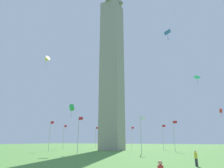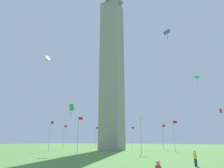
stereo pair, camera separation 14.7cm
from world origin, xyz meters
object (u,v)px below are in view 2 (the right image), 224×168
object	(u,v)px
person_yellow_shirt	(195,158)
kite_green_box	(72,107)
obelisk_monument	(112,61)
flagpole_s	(64,136)
flagpole_n	(174,134)
kite_blue_diamond	(167,32)
flagpole_se	(96,136)
flagpole_ne	(163,136)
flagpole_w	(78,133)
kite_red_box	(221,111)
flagpole_e	(132,136)
kite_cyan_diamond	(197,77)
flagpole_sw	(50,134)
kite_yellow_delta	(46,59)
flagpole_nw	(141,133)

from	to	relation	value
person_yellow_shirt	kite_green_box	size ratio (longest dim) A/B	0.58
obelisk_monument	flagpole_s	world-z (taller)	obelisk_monument
flagpole_n	kite_blue_diamond	world-z (taller)	kite_blue_diamond
flagpole_se	person_yellow_shirt	distance (m)	56.32
flagpole_se	person_yellow_shirt	size ratio (longest dim) A/B	4.75
flagpole_ne	flagpole_w	size ratio (longest dim) A/B	1.00
person_yellow_shirt	kite_blue_diamond	distance (m)	17.17
flagpole_n	kite_red_box	bearing A→B (deg)	-11.68
person_yellow_shirt	flagpole_e	bearing A→B (deg)	-30.37
flagpole_w	kite_cyan_diamond	world-z (taller)	kite_cyan_diamond
flagpole_sw	kite_yellow_delta	world-z (taller)	kite_yellow_delta
flagpole_n	flagpole_se	bearing A→B (deg)	157.50
kite_cyan_diamond	obelisk_monument	bearing A→B (deg)	164.16
flagpole_sw	person_yellow_shirt	world-z (taller)	flagpole_sw
flagpole_ne	person_yellow_shirt	world-z (taller)	flagpole_ne
flagpole_n	flagpole_se	size ratio (longest dim) A/B	1.00
flagpole_ne	flagpole_e	world-z (taller)	same
flagpole_ne	flagpole_nw	bearing A→B (deg)	-90.00
flagpole_s	flagpole_nw	world-z (taller)	same
flagpole_s	person_yellow_shirt	size ratio (longest dim) A/B	4.75
kite_yellow_delta	obelisk_monument	bearing A→B (deg)	62.59
flagpole_ne	flagpole_s	size ratio (longest dim) A/B	1.00
flagpole_e	flagpole_s	size ratio (longest dim) A/B	1.00
flagpole_se	kite_blue_diamond	bearing A→B (deg)	-50.01
flagpole_nw	person_yellow_shirt	world-z (taller)	flagpole_nw
kite_red_box	kite_green_box	bearing A→B (deg)	-150.71
flagpole_nw	flagpole_ne	bearing A→B (deg)	90.00
kite_red_box	flagpole_ne	bearing A→B (deg)	137.95
flagpole_e	kite_cyan_diamond	xyz separation A→B (m)	(24.92, -24.86, 12.48)
flagpole_s	kite_green_box	world-z (taller)	kite_green_box
flagpole_e	flagpole_s	world-z (taller)	same
flagpole_nw	kite_yellow_delta	bearing A→B (deg)	-163.81
obelisk_monument	flagpole_e	xyz separation A→B (m)	(0.06, 17.77, -23.81)
flagpole_s	person_yellow_shirt	distance (m)	51.56
flagpole_n	flagpole_e	xyz separation A→B (m)	(-17.77, 17.77, 0.00)
flagpole_w	person_yellow_shirt	size ratio (longest dim) A/B	4.75
kite_cyan_diamond	kite_green_box	xyz separation A→B (m)	(-25.98, -12.17, -7.04)
flagpole_n	flagpole_ne	distance (m)	13.60
flagpole_ne	person_yellow_shirt	distance (m)	44.44
flagpole_e	kite_red_box	xyz separation A→B (m)	(29.09, -20.11, 5.14)
flagpole_ne	kite_yellow_delta	world-z (taller)	kite_yellow_delta
flagpole_n	person_yellow_shirt	world-z (taller)	flagpole_n
kite_cyan_diamond	flagpole_ne	bearing A→B (deg)	122.15
flagpole_s	kite_red_box	xyz separation A→B (m)	(46.87, -2.34, 5.14)
flagpole_w	person_yellow_shirt	world-z (taller)	flagpole_w
flagpole_sw	kite_green_box	distance (m)	14.38
flagpole_s	flagpole_nw	xyz separation A→B (m)	(30.34, -12.57, 0.00)
flagpole_nw	kite_green_box	world-z (taller)	kite_green_box
obelisk_monument	flagpole_sw	xyz separation A→B (m)	(-12.51, -12.57, -23.81)
kite_blue_diamond	kite_green_box	distance (m)	25.86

